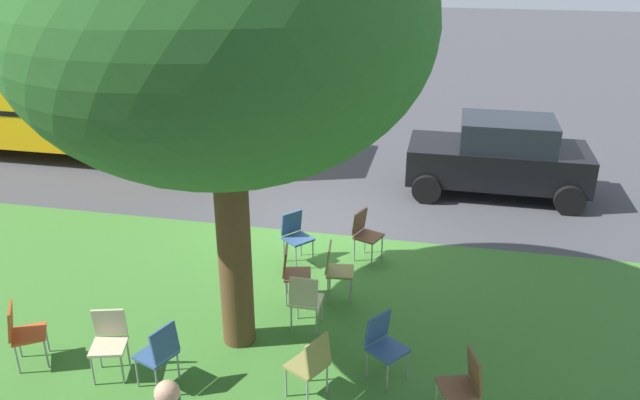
{
  "coord_description": "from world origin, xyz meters",
  "views": [
    {
      "loc": [
        -2.3,
        10.5,
        5.15
      ],
      "look_at": [
        -0.38,
        1.47,
        1.23
      ],
      "focal_mm": 35.2,
      "sensor_mm": 36.0,
      "label": 1
    }
  ],
  "objects": [
    {
      "name": "chair_9",
      "position": [
        -2.7,
        4.63,
        0.52
      ],
      "size": [
        0.53,
        0.52,
        0.88
      ],
      "color": "brown",
      "rests_on": "ground"
    },
    {
      "name": "chair_7",
      "position": [
        -0.19,
        2.54,
        0.52
      ],
      "size": [
        0.5,
        0.5,
        0.88
      ],
      "color": "brown",
      "rests_on": "ground"
    },
    {
      "name": "chair_0",
      "position": [
        -0.8,
        2.32,
        0.52
      ],
      "size": [
        0.47,
        0.46,
        0.88
      ],
      "color": "olive",
      "rests_on": "ground"
    },
    {
      "name": "chair_2",
      "position": [
        -0.94,
        4.63,
        0.52
      ],
      "size": [
        0.57,
        0.56,
        0.88
      ],
      "color": "olive",
      "rests_on": "ground"
    },
    {
      "name": "chair_3",
      "position": [
        -1.06,
        1.0,
        0.52
      ],
      "size": [
        0.54,
        0.54,
        0.88
      ],
      "color": "brown",
      "rests_on": "ground"
    },
    {
      "name": "street_tree",
      "position": [
        0.29,
        3.68,
        4.22
      ],
      "size": [
        4.87,
        4.87,
        6.04
      ],
      "color": "brown",
      "rests_on": "ground"
    },
    {
      "name": "chair_8",
      "position": [
        -1.73,
        4.06,
        0.52
      ],
      "size": [
        0.58,
        0.58,
        0.88
      ],
      "color": "#335184",
      "rests_on": "ground"
    },
    {
      "name": "chair_6",
      "position": [
        2.79,
        4.76,
        0.52
      ],
      "size": [
        0.58,
        0.57,
        0.88
      ],
      "color": "#C64C1E",
      "rests_on": "ground"
    },
    {
      "name": "chair_10",
      "position": [
        1.62,
        4.69,
        0.52
      ],
      "size": [
        0.51,
        0.52,
        0.88
      ],
      "color": "beige",
      "rests_on": "ground"
    },
    {
      "name": "ground",
      "position": [
        0.0,
        0.0,
        0.0
      ],
      "size": [
        80.0,
        80.0,
        0.0
      ],
      "primitive_type": "plane",
      "color": "#424247"
    },
    {
      "name": "chair_1",
      "position": [
        0.07,
        1.32,
        0.52
      ],
      "size": [
        0.59,
        0.58,
        0.88
      ],
      "color": "#335184",
      "rests_on": "ground"
    },
    {
      "name": "parked_car",
      "position": [
        -3.4,
        -2.54,
        0.84
      ],
      "size": [
        3.7,
        1.92,
        1.65
      ],
      "color": "black",
      "rests_on": "ground"
    },
    {
      "name": "school_bus",
      "position": [
        7.28,
        -3.14,
        1.76
      ],
      "size": [
        10.4,
        2.8,
        2.88
      ],
      "color": "yellow",
      "rests_on": "ground"
    },
    {
      "name": "chair_5",
      "position": [
        0.89,
        4.8,
        0.52
      ],
      "size": [
        0.54,
        0.53,
        0.88
      ],
      "color": "#335184",
      "rests_on": "ground"
    },
    {
      "name": "chair_4",
      "position": [
        -0.56,
        3.28,
        0.52
      ],
      "size": [
        0.42,
        0.43,
        0.88
      ],
      "color": "beige",
      "rests_on": "ground"
    },
    {
      "name": "grass_verge",
      "position": [
        0.0,
        3.2,
        0.0
      ],
      "size": [
        48.0,
        6.0,
        0.01
      ],
      "primitive_type": "cube",
      "color": "#3D752D",
      "rests_on": "ground"
    }
  ]
}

